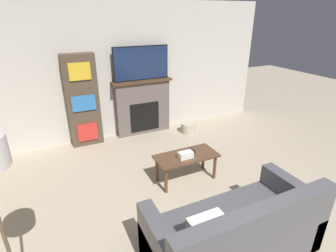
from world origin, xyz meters
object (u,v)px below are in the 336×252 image
tv (141,63)px  storage_basket (188,128)px  bookshelf (83,101)px  coffee_table (186,159)px  fireplace (143,107)px  couch (234,233)px

tv → storage_basket: (0.89, -0.43, -1.41)m
tv → bookshelf: 1.37m
tv → bookshelf: tv is taller
tv → coffee_table: 2.30m
bookshelf → storage_basket: (2.11, -0.43, -0.78)m
coffee_table → fireplace: bearing=88.9°
tv → storage_basket: 1.72m
tv → couch: 3.67m
coffee_table → storage_basket: (0.93, 1.56, -0.26)m
tv → coffee_table: bearing=-91.1°
tv → couch: size_ratio=0.63×
bookshelf → tv: bearing=0.1°
storage_basket → coffee_table: bearing=-120.8°
bookshelf → coffee_table: bearing=-59.2°
fireplace → coffee_table: bearing=-91.1°
bookshelf → storage_basket: size_ratio=5.47×
fireplace → coffee_table: 2.02m
tv → couch: bearing=-94.4°
coffee_table → couch: bearing=-98.8°
tv → storage_basket: bearing=-26.0°
fireplace → storage_basket: bearing=-27.1°
storage_basket → tv: bearing=154.0°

